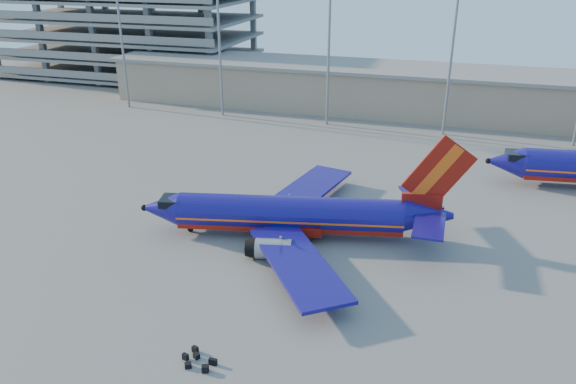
# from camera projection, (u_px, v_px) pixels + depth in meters

# --- Properties ---
(ground) EXTENTS (220.00, 220.00, 0.00)m
(ground) POSITION_uv_depth(u_px,v_px,m) (268.00, 249.00, 57.88)
(ground) COLOR slate
(ground) RESTS_ON ground
(terminal_building) EXTENTS (122.00, 16.00, 8.50)m
(terminal_building) POSITION_uv_depth(u_px,v_px,m) (421.00, 91.00, 104.29)
(terminal_building) COLOR #89725E
(terminal_building) RESTS_ON ground
(parking_garage) EXTENTS (62.00, 32.00, 21.40)m
(parking_garage) POSITION_uv_depth(u_px,v_px,m) (126.00, 26.00, 135.11)
(parking_garage) COLOR slate
(parking_garage) RESTS_ON ground
(light_mast_row) EXTENTS (101.60, 1.60, 28.65)m
(light_mast_row) POSITION_uv_depth(u_px,v_px,m) (390.00, 24.00, 89.90)
(light_mast_row) COLOR gray
(light_mast_row) RESTS_ON ground
(aircraft_main) EXTENTS (34.34, 32.68, 11.78)m
(aircraft_main) POSITION_uv_depth(u_px,v_px,m) (297.00, 215.00, 59.60)
(aircraft_main) COLOR navy
(aircraft_main) RESTS_ON ground
(luggage_pile) EXTENTS (2.79, 2.26, 0.55)m
(luggage_pile) POSITION_uv_depth(u_px,v_px,m) (198.00, 360.00, 41.79)
(luggage_pile) COLOR black
(luggage_pile) RESTS_ON ground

